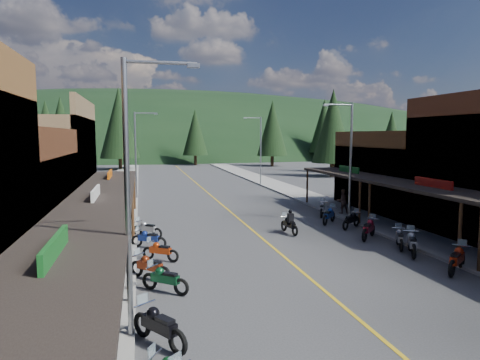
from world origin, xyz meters
TOP-DOWN VIEW (x-y plane):
  - ground at (0.00, 0.00)m, footprint 220.00×220.00m
  - centerline at (0.00, 20.00)m, footprint 0.15×90.00m
  - sidewalk_west at (-8.70, 20.00)m, footprint 3.40×94.00m
  - sidewalk_east at (8.70, 20.00)m, footprint 3.40×94.00m
  - shop_west_3 at (-13.78, 11.30)m, footprint 10.90×10.20m
  - shop_east_3 at (13.75, 11.30)m, footprint 10.90×10.20m
  - streetlight_0 at (-6.95, -6.00)m, footprint 2.16×0.18m
  - streetlight_1 at (-6.95, 22.00)m, footprint 2.16×0.18m
  - streetlight_2 at (6.95, 8.00)m, footprint 2.16×0.18m
  - streetlight_3 at (6.95, 30.00)m, footprint 2.16×0.18m
  - ridge_hill at (0.00, 135.00)m, footprint 310.00×140.00m
  - pine_1 at (-24.00, 70.00)m, footprint 5.88×5.88m
  - pine_2 at (-10.00, 58.00)m, footprint 6.72×6.72m
  - pine_3 at (4.00, 66.00)m, footprint 5.04×5.04m
  - pine_4 at (18.00, 60.00)m, footprint 5.88×5.88m
  - pine_5 at (34.00, 72.00)m, footprint 6.72×6.72m
  - pine_6 at (46.00, 64.00)m, footprint 5.04×5.04m
  - pine_7 at (-32.00, 76.00)m, footprint 5.88×5.88m
  - pine_8 at (-22.00, 40.00)m, footprint 4.48×4.48m
  - pine_9 at (24.00, 45.00)m, footprint 4.93×4.93m
  - pine_10 at (-18.00, 50.00)m, footprint 5.38×5.38m
  - pine_11 at (20.00, 38.00)m, footprint 5.82×5.82m
  - bike_west_5 at (-6.32, -6.60)m, footprint 1.91×2.28m
  - bike_west_6 at (-5.92, -2.51)m, footprint 1.99×1.81m
  - bike_west_7 at (-6.44, -0.87)m, footprint 1.98×1.93m
  - bike_west_8 at (-5.89, 1.67)m, footprint 1.90×1.58m
  - bike_west_9 at (-6.38, 4.16)m, footprint 2.02×1.51m
  - bike_west_10 at (-6.42, 6.48)m, footprint 1.98×1.77m
  - bike_east_6 at (6.44, -2.99)m, footprint 2.27×1.96m
  - bike_east_7 at (6.25, -0.13)m, footprint 1.77×2.37m
  - bike_east_8 at (6.41, 1.13)m, footprint 1.53×2.13m
  - bike_east_9 at (5.88, 3.32)m, footprint 2.15×2.15m
  - bike_east_10 at (6.23, 6.06)m, footprint 2.09×1.76m
  - bike_east_11 at (5.50, 7.77)m, footprint 2.01×2.07m
  - bike_east_12 at (6.16, 10.33)m, footprint 1.62×2.21m
  - rider_on_bike at (1.94, 5.64)m, footprint 0.93×2.08m
  - pedestrian_east_b at (7.76, 10.35)m, footprint 0.91×0.55m

SIDE VIEW (x-z plane):
  - ground at x=0.00m, z-range 0.00..0.00m
  - ridge_hill at x=0.00m, z-range -30.00..30.00m
  - centerline at x=0.00m, z-range 0.00..0.01m
  - sidewalk_west at x=-8.70m, z-range 0.00..0.15m
  - sidewalk_east at x=8.70m, z-range 0.00..0.15m
  - bike_west_8 at x=-5.89m, z-range 0.00..1.07m
  - bike_west_9 at x=-6.38m, z-range 0.00..1.11m
  - bike_west_10 at x=-6.42m, z-range 0.00..1.14m
  - bike_west_6 at x=-5.92m, z-range 0.00..1.16m
  - bike_east_8 at x=6.41m, z-range 0.00..1.17m
  - bike_east_10 at x=6.23m, z-range 0.00..1.18m
  - bike_west_7 at x=-6.44m, z-range 0.00..1.18m
  - bike_east_12 at x=6.16m, z-range 0.00..1.21m
  - rider_on_bike at x=1.94m, z-range -0.15..1.38m
  - bike_east_11 at x=5.50m, z-range 0.00..1.24m
  - bike_west_5 at x=-6.32m, z-range 0.00..1.29m
  - bike_east_6 at x=6.44m, z-range 0.00..1.30m
  - bike_east_9 at x=5.88m, z-range 0.00..1.30m
  - bike_east_7 at x=6.25m, z-range 0.00..1.31m
  - pedestrian_east_b at x=7.76m, z-range 0.15..1.98m
  - shop_east_3 at x=13.75m, z-range -0.57..5.63m
  - shop_west_3 at x=-13.78m, z-range -0.58..7.62m
  - streetlight_0 at x=-6.95m, z-range 0.46..8.46m
  - streetlight_1 at x=-6.95m, z-range 0.46..8.46m
  - streetlight_2 at x=6.95m, z-range 0.46..8.46m
  - streetlight_3 at x=6.95m, z-range 0.46..8.46m
  - pine_8 at x=-22.00m, z-range 0.98..10.98m
  - pine_9 at x=24.00m, z-range 0.98..11.78m
  - pine_3 at x=4.00m, z-range 0.98..11.98m
  - pine_6 at x=46.00m, z-range 0.98..11.98m
  - pine_10 at x=-18.00m, z-range 0.98..12.58m
  - pine_11 at x=20.00m, z-range 0.99..13.39m
  - pine_1 at x=-24.00m, z-range 0.99..13.49m
  - pine_4 at x=18.00m, z-range 0.99..13.49m
  - pine_7 at x=-32.00m, z-range 0.99..13.49m
  - pine_2 at x=-10.00m, z-range 0.99..14.99m
  - pine_5 at x=34.00m, z-range 0.99..14.99m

